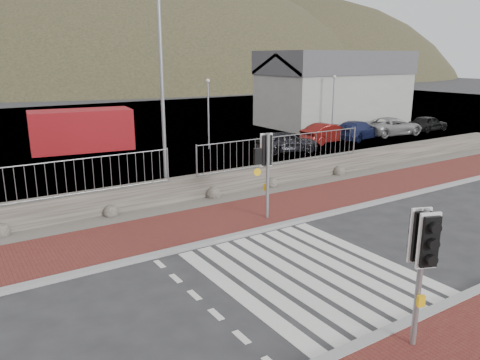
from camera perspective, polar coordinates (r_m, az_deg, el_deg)
ground at (r=12.33m, az=8.23°, el=-11.04°), size 220.00×220.00×0.00m
sidewalk_far at (r=15.70m, az=-2.61°, el=-4.97°), size 40.00×3.00×0.08m
kerb_near at (r=10.53m, az=19.43°, el=-16.29°), size 40.00×0.25×0.12m
kerb_far at (r=14.50m, az=0.41°, el=-6.61°), size 40.00×0.25×0.12m
zebra_crossing at (r=12.33m, az=8.23°, el=-11.01°), size 4.62×5.60×0.01m
gravel_strip at (r=17.37m, az=-5.95°, el=-3.10°), size 40.00×1.50×0.06m
stone_wall at (r=17.94m, az=-7.15°, el=-1.16°), size 40.00×0.60×0.90m
railing at (r=17.48m, az=-7.08°, el=3.05°), size 18.07×0.07×1.22m
quay at (r=37.32m, az=-21.18°, el=5.55°), size 120.00×40.00×0.50m
water at (r=71.77m, az=-27.22°, el=8.90°), size 220.00×50.00×0.05m
harbor_building at (r=39.39m, az=11.51°, el=10.98°), size 12.20×6.20×5.80m
hills_backdrop at (r=101.28m, az=-23.50°, el=-2.78°), size 254.00×90.00×100.00m
traffic_signal_near at (r=9.08m, az=21.35°, el=-7.93°), size 0.45×0.36×2.76m
traffic_signal_far at (r=15.33m, az=3.28°, el=2.70°), size 0.73×0.36×2.96m
streetlight at (r=17.99m, az=-9.20°, el=11.82°), size 1.62×0.75×7.94m
shipping_container at (r=29.06m, az=-18.75°, el=5.77°), size 5.95×3.11×2.37m
car_a at (r=27.11m, az=5.68°, el=4.67°), size 3.90×2.42×1.24m
car_b at (r=30.59m, az=10.71°, el=5.65°), size 3.82×1.41×1.25m
car_c at (r=32.25m, az=14.08°, el=5.92°), size 4.62×2.84×1.25m
car_d at (r=34.70m, az=18.07°, el=6.25°), size 4.71×2.54×1.26m
car_e at (r=37.41m, az=21.93°, el=6.41°), size 3.49×1.50×1.17m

